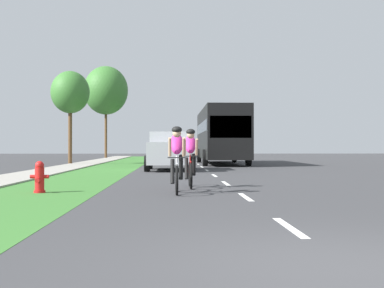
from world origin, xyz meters
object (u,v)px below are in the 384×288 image
cyclist_lead (177,159)px  street_tree_near (70,93)px  bus_black (221,133)px  suv_silver (169,150)px  street_tree_far (106,91)px  fire_hydrant_red (40,177)px  cyclist_trailing (190,158)px

cyclist_lead → street_tree_near: (-6.58, 20.98, 3.71)m
cyclist_lead → bus_black: (3.02, 21.44, 1.17)m
suv_silver → street_tree_far: size_ratio=0.53×
fire_hydrant_red → bus_black: (6.31, 21.12, 1.61)m
fire_hydrant_red → bus_black: 22.10m
suv_silver → street_tree_far: bearing=103.6°
cyclist_trailing → bus_black: (2.64, 19.70, 1.17)m
street_tree_near → cyclist_trailing: bearing=-70.1°
street_tree_far → street_tree_near: bearing=-90.3°
suv_silver → bus_black: size_ratio=0.41×
cyclist_lead → street_tree_far: (-6.48, 37.94, 5.67)m
cyclist_trailing → suv_silver: size_ratio=0.37×
street_tree_far → bus_black: bearing=-60.1°
suv_silver → bus_black: bus_black is taller
cyclist_trailing → fire_hydrant_red: bearing=-158.8°
fire_hydrant_red → street_tree_near: (-3.29, 20.66, 4.15)m
fire_hydrant_red → cyclist_lead: bearing=-5.5°
cyclist_lead → bus_black: 21.68m
suv_silver → street_tree_near: street_tree_near is taller
fire_hydrant_red → cyclist_trailing: (3.67, 1.42, 0.44)m
cyclist_lead → cyclist_trailing: same height
bus_black → street_tree_near: (-9.59, -0.46, 2.54)m
cyclist_trailing → bus_black: size_ratio=0.15×
cyclist_lead → cyclist_trailing: size_ratio=1.00×
bus_black → fire_hydrant_red: bearing=-106.6°
cyclist_lead → street_tree_far: size_ratio=0.20×
street_tree_far → cyclist_lead: bearing=-80.3°
cyclist_trailing → suv_silver: 10.65m
cyclist_trailing → bus_black: bearing=82.4°
cyclist_trailing → suv_silver: (-0.66, 10.63, 0.14)m
street_tree_far → cyclist_trailing: bearing=-79.3°
cyclist_lead → suv_silver: (-0.28, 12.37, 0.14)m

